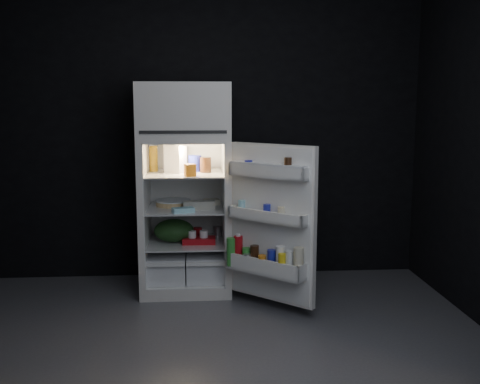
{
  "coord_description": "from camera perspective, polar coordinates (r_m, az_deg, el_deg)",
  "views": [
    {
      "loc": [
        -0.04,
        -3.49,
        1.62
      ],
      "look_at": [
        0.29,
        1.0,
        0.9
      ],
      "focal_mm": 42.0,
      "sensor_mm": 36.0,
      "label": 1
    }
  ],
  "objects": [
    {
      "name": "refrigerator",
      "position": [
        4.85,
        -5.58,
        1.18
      ],
      "size": [
        0.76,
        0.71,
        1.78
      ],
      "color": "white",
      "rests_on": "ground"
    },
    {
      "name": "mayo_jar",
      "position": [
        4.89,
        -4.6,
        2.91
      ],
      "size": [
        0.12,
        0.12,
        0.14
      ],
      "primitive_type": "cylinder",
      "rotation": [
        0.0,
        0.0,
        0.05
      ],
      "color": "#1B2497",
      "rests_on": "refrigerator"
    },
    {
      "name": "yogurt_tray",
      "position": [
        4.84,
        -4.17,
        -4.92
      ],
      "size": [
        0.28,
        0.16,
        0.05
      ],
      "primitive_type": "cube",
      "rotation": [
        0.0,
        0.0,
        -0.03
      ],
      "color": "#AA0E15",
      "rests_on": "refrigerator"
    },
    {
      "name": "egg_carton",
      "position": [
        4.76,
        -4.17,
        -1.34
      ],
      "size": [
        0.27,
        0.11,
        0.07
      ],
      "primitive_type": "cube",
      "rotation": [
        0.0,
        0.0,
        0.05
      ],
      "color": "#9C9B8E",
      "rests_on": "refrigerator"
    },
    {
      "name": "small_can_red",
      "position": [
        5.03,
        -4.32,
        -4.13
      ],
      "size": [
        0.1,
        0.1,
        0.09
      ],
      "primitive_type": "cylinder",
      "rotation": [
        0.0,
        0.0,
        -0.37
      ],
      "color": "#AA0E15",
      "rests_on": "refrigerator"
    },
    {
      "name": "amber_bottle",
      "position": [
        4.94,
        -8.79,
        3.36
      ],
      "size": [
        0.09,
        0.09,
        0.22
      ],
      "primitive_type": "cylinder",
      "rotation": [
        0.0,
        0.0,
        0.34
      ],
      "color": "#B9891D",
      "rests_on": "refrigerator"
    },
    {
      "name": "jam_jar",
      "position": [
        4.82,
        -3.53,
        2.77
      ],
      "size": [
        0.11,
        0.11,
        0.13
      ],
      "primitive_type": "cylinder",
      "rotation": [
        0.0,
        0.0,
        0.1
      ],
      "color": "black",
      "rests_on": "refrigerator"
    },
    {
      "name": "small_can_silver",
      "position": [
        5.08,
        -2.29,
        -3.99
      ],
      "size": [
        0.09,
        0.09,
        0.09
      ],
      "primitive_type": "cylinder",
      "rotation": [
        0.0,
        0.0,
        -0.2
      ],
      "color": "#B5B5B9",
      "rests_on": "refrigerator"
    },
    {
      "name": "flat_package",
      "position": [
        4.63,
        -5.79,
        -1.84
      ],
      "size": [
        0.2,
        0.14,
        0.04
      ],
      "primitive_type": "cube",
      "rotation": [
        0.0,
        0.0,
        0.33
      ],
      "color": "#94D5E5",
      "rests_on": "refrigerator"
    },
    {
      "name": "pie",
      "position": [
        4.95,
        -6.82,
        -1.15
      ],
      "size": [
        0.37,
        0.37,
        0.04
      ],
      "primitive_type": "cylinder",
      "rotation": [
        0.0,
        0.0,
        -0.29
      ],
      "color": "tan",
      "rests_on": "refrigerator"
    },
    {
      "name": "fridge_door",
      "position": [
        4.32,
        3.04,
        -3.54
      ],
      "size": [
        0.66,
        0.62,
        1.22
      ],
      "color": "white",
      "rests_on": "ground"
    },
    {
      "name": "wrapped_pkg",
      "position": [
        4.96,
        -2.88,
        -1.01
      ],
      "size": [
        0.15,
        0.13,
        0.05
      ],
      "primitive_type": "cube",
      "rotation": [
        0.0,
        0.0,
        0.19
      ],
      "color": "beige",
      "rests_on": "refrigerator"
    },
    {
      "name": "small_carton",
      "position": [
        4.58,
        -5.09,
        2.23
      ],
      "size": [
        0.1,
        0.09,
        0.1
      ],
      "primitive_type": "cube",
      "rotation": [
        0.0,
        0.0,
        0.34
      ],
      "color": "#C56F17",
      "rests_on": "refrigerator"
    },
    {
      "name": "milk_jug",
      "position": [
        4.83,
        -6.58,
        3.4
      ],
      "size": [
        0.19,
        0.19,
        0.24
      ],
      "primitive_type": "cube",
      "rotation": [
        0.0,
        0.0,
        -0.42
      ],
      "color": "white",
      "rests_on": "refrigerator"
    },
    {
      "name": "wall_back",
      "position": [
        5.19,
        -3.74,
        6.09
      ],
      "size": [
        4.0,
        0.0,
        2.7
      ],
      "primitive_type": "cube",
      "color": "black",
      "rests_on": "ground"
    },
    {
      "name": "floor",
      "position": [
        3.84,
        -3.29,
        -15.84
      ],
      "size": [
        4.0,
        3.4,
        0.0
      ],
      "primitive_type": "cube",
      "color": "#56565C",
      "rests_on": "ground"
    },
    {
      "name": "produce_bag",
      "position": [
        4.9,
        -6.73,
        -3.9
      ],
      "size": [
        0.43,
        0.39,
        0.2
      ],
      "primitive_type": "ellipsoid",
      "rotation": [
        0.0,
        0.0,
        0.36
      ],
      "color": "#193815",
      "rests_on": "refrigerator"
    },
    {
      "name": "wall_front",
      "position": [
        1.81,
        -2.79,
        0.51
      ],
      "size": [
        4.0,
        0.0,
        2.7
      ],
      "primitive_type": "cube",
      "color": "black",
      "rests_on": "ground"
    }
  ]
}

